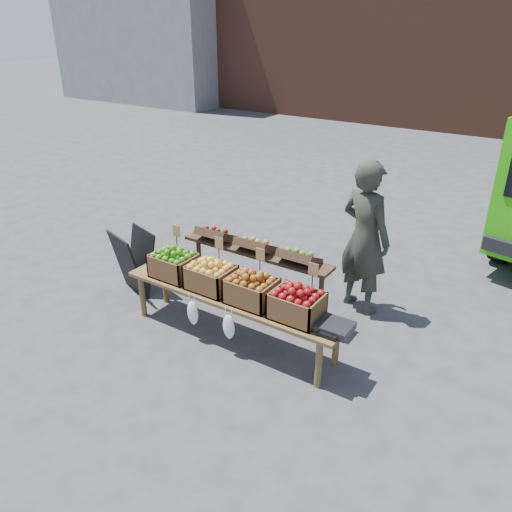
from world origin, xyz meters
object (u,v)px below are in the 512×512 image
Objects in this scene: vendor at (365,238)px; display_bench at (232,317)px; crate_red_apples at (252,291)px; crate_green_apples at (297,306)px; weighing_scale at (334,327)px; crate_golden_apples at (174,265)px; back_table at (256,271)px; crate_russet_pears at (211,277)px; chalkboard_sign at (134,262)px.

vendor is 1.86m from display_bench.
crate_red_apples is 0.55m from crate_green_apples.
crate_golden_apples is at bearing 180.00° from weighing_scale.
crate_green_apples is (0.98, -0.72, 0.19)m from back_table.
crate_red_apples is at bearing 0.00° from crate_golden_apples.
crate_golden_apples and crate_russet_pears have the same top height.
chalkboard_sign is at bearing 176.45° from weighing_scale.
chalkboard_sign is 2.57m from crate_green_apples.
display_bench is 5.40× the size of crate_green_apples.
crate_red_apples reaches higher than display_bench.
crate_green_apples reaches higher than display_bench.
crate_red_apples is 0.98m from weighing_scale.
vendor is at bearing 39.70° from crate_golden_apples.
crate_golden_apples is at bearing 180.00° from crate_red_apples.
display_bench is at bearing 180.00° from crate_green_apples.
crate_golden_apples is (-0.67, -0.72, 0.19)m from back_table.
chalkboard_sign is 1.66m from back_table.
vendor reaches higher than crate_golden_apples.
weighing_scale is (0.97, 0.00, -0.10)m from crate_red_apples.
weighing_scale is (0.32, -1.46, -0.34)m from vendor.
chalkboard_sign reaches higher than crate_russet_pears.
crate_russet_pears is 1.47× the size of weighing_scale.
chalkboard_sign is 1.73× the size of crate_red_apples.
chalkboard_sign reaches higher than crate_green_apples.
back_table is 0.86m from crate_red_apples.
chalkboard_sign reaches higher than crate_red_apples.
vendor is at bearing 50.39° from crate_russet_pears.
crate_russet_pears is (1.44, -0.18, 0.28)m from chalkboard_sign.
crate_red_apples is at bearing -59.31° from back_table.
chalkboard_sign is 1.74m from display_bench.
weighing_scale is at bearing 0.00° from crate_red_apples.
display_bench is 0.93m from crate_golden_apples.
crate_golden_apples is 0.55m from crate_russet_pears.
crate_green_apples is at bearing 0.00° from display_bench.
back_table is at bearing 152.82° from weighing_scale.
weighing_scale is at bearing 0.00° from display_bench.
crate_golden_apples is at bearing 180.00° from crate_green_apples.
crate_golden_apples is at bearing -133.06° from back_table.
crate_red_apples is (-0.66, -1.46, -0.24)m from vendor.
crate_russet_pears and crate_red_apples have the same top height.
crate_green_apples is (1.65, 0.00, 0.00)m from crate_golden_apples.
weighing_scale is at bearing 0.00° from crate_golden_apples.
crate_green_apples is at bearing 104.19° from vendor.
crate_russet_pears is at bearing 180.00° from crate_red_apples.
weighing_scale is (2.08, 0.00, -0.10)m from crate_golden_apples.
crate_red_apples and crate_green_apples have the same top height.
crate_golden_apples is at bearing 180.00° from crate_russet_pears.
vendor is at bearing 102.30° from weighing_scale.
vendor is 3.82× the size of crate_red_apples.
back_table reaches higher than display_bench.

